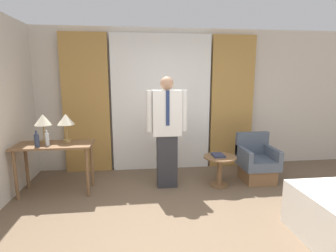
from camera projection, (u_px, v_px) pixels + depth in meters
name	position (u px, v px, depth m)	size (l,w,h in m)	color
ground_plane	(185.00, 251.00, 2.74)	(16.00, 16.00, 0.00)	brown
wall_back	(161.00, 100.00, 5.13)	(10.00, 0.06, 2.70)	beige
curtain_sheer_center	(161.00, 104.00, 5.01)	(1.88, 0.06, 2.58)	white
curtain_drape_left	(86.00, 104.00, 4.85)	(0.85, 0.06, 2.58)	#B28442
curtain_drape_right	(232.00, 103.00, 5.18)	(0.85, 0.06, 2.58)	#B28442
desk	(55.00, 152.00, 4.02)	(1.14, 0.52, 0.78)	brown
table_lamp_left	(43.00, 121.00, 4.02)	(0.26, 0.26, 0.44)	#9E7F47
table_lamp_right	(66.00, 120.00, 4.06)	(0.26, 0.26, 0.44)	#9E7F47
bottle_near_edge	(47.00, 139.00, 3.90)	(0.06, 0.06, 0.23)	silver
bottle_by_lamp	(37.00, 140.00, 3.81)	(0.07, 0.07, 0.25)	#2D3851
person	(167.00, 128.00, 4.19)	(0.65, 0.22, 1.80)	#2D2D33
armchair	(256.00, 163.00, 4.57)	(0.59, 0.61, 0.82)	brown
side_table	(220.00, 166.00, 4.32)	(0.53, 0.53, 0.51)	brown
book	(218.00, 155.00, 4.30)	(0.18, 0.24, 0.03)	#2D334C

